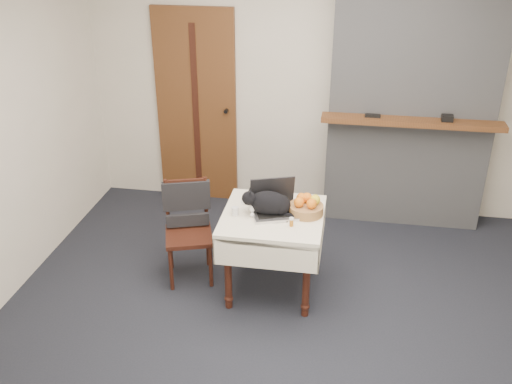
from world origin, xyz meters
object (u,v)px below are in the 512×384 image
door (196,108)px  cat (270,203)px  fruit_basket (306,207)px  laptop (274,204)px  cream_jar (235,211)px  pill_bottle (291,222)px  chair (187,216)px  side_table (273,227)px

door → cat: (0.99, -1.56, -0.21)m
door → fruit_basket: size_ratio=7.46×
door → laptop: 1.84m
cream_jar → pill_bottle: 0.46m
laptop → fruit_basket: laptop is taller
door → fruit_basket: bearing=-49.9°
chair → laptop: bearing=-25.3°
cat → fruit_basket: bearing=-0.4°
cream_jar → pill_bottle: pill_bottle is taller
cat → pill_bottle: (0.19, -0.15, -0.06)m
door → side_table: (1.02, -1.55, -0.41)m
side_table → chair: 0.75m
side_table → laptop: size_ratio=1.81×
side_table → laptop: 0.18m
cream_jar → door: bearing=114.3°
cat → cream_jar: size_ratio=7.28×
cat → chair: size_ratio=0.54×
pill_bottle → chair: bearing=161.8°
cat → chair: 0.76m
laptop → fruit_basket: (0.25, 0.01, -0.00)m
cat → cream_jar: cat is taller
cat → cream_jar: 0.27m
door → laptop: size_ratio=4.64×
laptop → pill_bottle: size_ratio=6.23×
laptop → chair: laptop is taller
pill_bottle → door: bearing=124.4°
cream_jar → pill_bottle: (0.45, -0.10, 0.00)m
laptop → pill_bottle: 0.26m
cat → cream_jar: bearing=179.2°
pill_bottle → chair: 0.96m
side_table → pill_bottle: (0.16, -0.16, 0.15)m
laptop → cream_jar: size_ratio=6.77×
pill_bottle → fruit_basket: fruit_basket is taller
door → chair: bearing=-78.7°
cat → pill_bottle: bearing=-51.7°
fruit_basket → chair: (-0.98, 0.08, -0.22)m
laptop → cream_jar: 0.31m
door → pill_bottle: size_ratio=28.96×
cream_jar → chair: bearing=156.6°
cat → fruit_basket: (0.28, 0.06, -0.03)m
cream_jar → pill_bottle: bearing=-12.7°
door → laptop: door is taller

